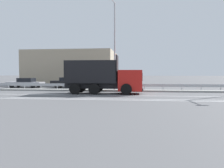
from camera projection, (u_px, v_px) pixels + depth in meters
name	position (u px, v px, depth m)	size (l,w,h in m)	color
ground_plane	(135.00, 93.00, 21.89)	(320.00, 320.00, 0.00)	#565659
lane_strip_0	(100.00, 95.00, 19.76)	(56.52, 0.16, 0.01)	silver
lane_strip_1	(95.00, 99.00, 17.20)	(56.52, 0.16, 0.01)	silver
lane_strip_2	(93.00, 100.00, 16.48)	(56.52, 0.16, 0.01)	silver
median_island	(135.00, 91.00, 23.87)	(31.09, 1.10, 0.18)	gray
median_guardrail	(135.00, 86.00, 25.00)	(56.52, 0.09, 0.78)	#9EA0A5
dump_truck	(113.00, 81.00, 21.40)	(7.62, 2.89, 3.73)	red
median_road_sign	(74.00, 81.00, 24.63)	(0.66, 0.16, 2.28)	white
street_lamp_1	(115.00, 43.00, 23.91)	(0.71, 1.95, 9.77)	#ADADB2
parked_car_1	(26.00, 83.00, 30.32)	(4.90, 1.95, 1.35)	#A3A3A8
parked_car_2	(69.00, 82.00, 30.04)	(4.84, 1.92, 1.43)	black
parked_car_3	(109.00, 82.00, 29.62)	(4.15, 2.15, 1.51)	gray
background_building_0	(74.00, 68.00, 42.04)	(15.63, 12.06, 6.02)	tan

